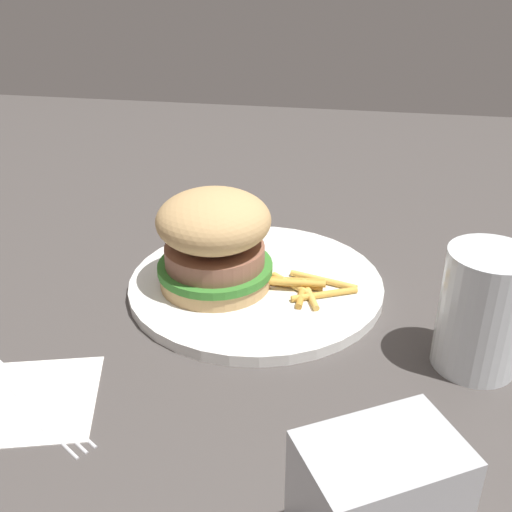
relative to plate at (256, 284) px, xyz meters
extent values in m
plane|color=#47423F|center=(-0.02, 0.01, -0.01)|extent=(1.60, 1.60, 0.00)
cylinder|color=white|center=(0.00, 0.00, 0.00)|extent=(0.28, 0.28, 0.01)
cylinder|color=tan|center=(-0.04, -0.02, 0.01)|extent=(0.12, 0.12, 0.02)
cylinder|color=#387F2D|center=(-0.04, -0.02, 0.03)|extent=(0.13, 0.13, 0.01)
cylinder|color=#8E5B47|center=(-0.04, -0.02, 0.04)|extent=(0.11, 0.11, 0.02)
ellipsoid|color=tan|center=(-0.04, -0.02, 0.08)|extent=(0.12, 0.12, 0.06)
cylinder|color=gold|center=(0.04, -0.01, 0.01)|extent=(0.06, 0.01, 0.01)
cylinder|color=#E5B251|center=(0.04, -0.01, 0.01)|extent=(0.05, 0.04, 0.01)
cylinder|color=#E5B251|center=(0.07, 0.01, 0.01)|extent=(0.08, 0.03, 0.01)
cylinder|color=#E5B251|center=(0.06, -0.03, 0.01)|extent=(0.03, 0.06, 0.01)
cylinder|color=gold|center=(0.05, 0.00, 0.01)|extent=(0.06, 0.01, 0.01)
cylinder|color=gold|center=(0.08, -0.02, 0.01)|extent=(0.07, 0.04, 0.01)
cylinder|color=gold|center=(0.04, -0.02, 0.02)|extent=(0.08, 0.01, 0.01)
cylinder|color=gold|center=(0.05, -0.03, 0.01)|extent=(0.01, 0.05, 0.01)
cube|color=white|center=(-0.16, -0.22, -0.01)|extent=(0.14, 0.14, 0.00)
cube|color=silver|center=(-0.18, -0.20, 0.00)|extent=(0.10, 0.07, 0.00)
cube|color=silver|center=(-0.12, -0.24, 0.00)|extent=(0.04, 0.04, 0.00)
cylinder|color=silver|center=(-0.10, -0.26, 0.00)|extent=(0.02, 0.02, 0.00)
cylinder|color=silver|center=(-0.10, -0.26, 0.00)|extent=(0.02, 0.02, 0.00)
cylinder|color=silver|center=(-0.09, -0.25, 0.00)|extent=(0.02, 0.02, 0.00)
cylinder|color=silver|center=(0.22, -0.10, 0.05)|extent=(0.08, 0.08, 0.12)
cylinder|color=orange|center=(0.22, -0.10, 0.03)|extent=(0.07, 0.07, 0.08)
camera|label=1|loc=(0.10, -0.58, 0.35)|focal=43.05mm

